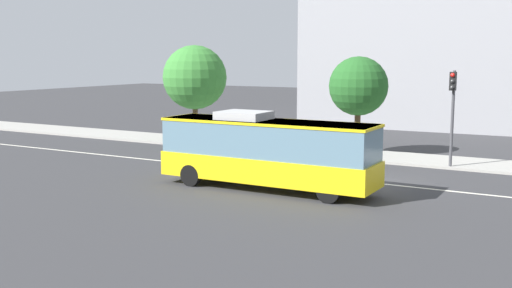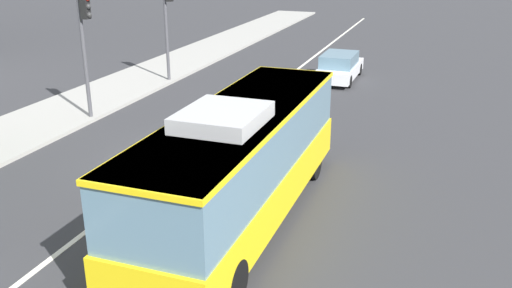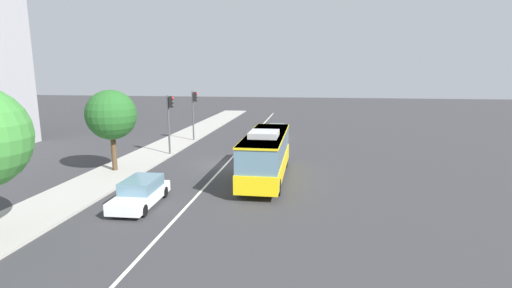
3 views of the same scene
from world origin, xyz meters
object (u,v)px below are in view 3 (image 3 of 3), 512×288
Objects in this scene: sedan_white_ahead at (276,131)px; traffic_light_near_corner at (194,107)px; sedan_white at (141,193)px; traffic_light_mid_block at (170,115)px; street_tree_kerbside_left at (111,115)px; transit_bus at (266,153)px.

traffic_light_near_corner is (-3.46, 8.21, 2.84)m from sedan_white_ahead.
traffic_light_mid_block is (12.29, 2.90, 2.84)m from sedan_white.
sedan_white_ahead is (22.61, -5.31, 0.00)m from sedan_white.
sedan_white is at bearing -76.64° from traffic_light_mid_block.
sedan_white_ahead is 13.49m from traffic_light_mid_block.
transit_bus is at bearing -91.24° from street_tree_kerbside_left.
sedan_white_ahead is at bearing -32.35° from street_tree_kerbside_left.
transit_bus is 1.92× the size of traffic_light_mid_block.
traffic_light_mid_block is at bearing -19.30° from street_tree_kerbside_left.
traffic_light_near_corner reaches higher than transit_bus.
sedan_white_ahead is at bearing 2.65° from transit_bus.
traffic_light_near_corner is 12.95m from street_tree_kerbside_left.
street_tree_kerbside_left is (6.38, 4.97, 3.43)m from sedan_white.
traffic_light_near_corner is at bearing 34.57° from transit_bus.
sedan_white is 1.01× the size of sedan_white_ahead.
transit_bus is 11.34m from street_tree_kerbside_left.
street_tree_kerbside_left is at bearing -109.21° from traffic_light_mid_block.
traffic_light_mid_block is 0.88× the size of street_tree_kerbside_left.
sedan_white_ahead is at bearing 21.35° from traffic_light_near_corner.
traffic_light_near_corner is at bearing -173.13° from sedan_white.
transit_bus is at bearing -34.19° from traffic_light_mid_block.
street_tree_kerbside_left reaches higher than traffic_light_mid_block.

